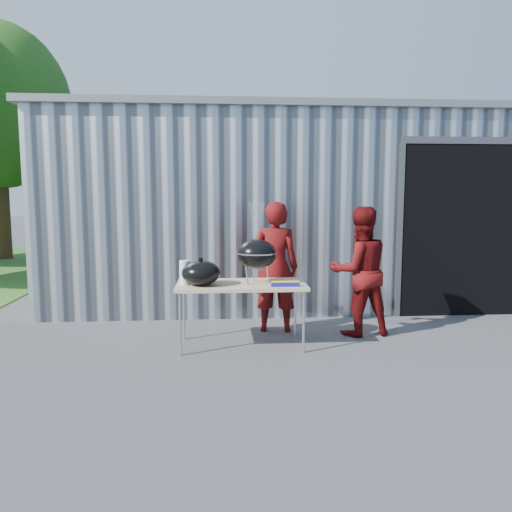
{
  "coord_description": "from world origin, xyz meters",
  "views": [
    {
      "loc": [
        -0.54,
        -5.33,
        1.77
      ],
      "look_at": [
        -0.1,
        0.56,
        1.05
      ],
      "focal_mm": 35.0,
      "sensor_mm": 36.0,
      "label": 1
    }
  ],
  "objects": [
    {
      "name": "ground",
      "position": [
        0.0,
        0.0,
        0.0
      ],
      "size": [
        80.0,
        80.0,
        0.0
      ],
      "primitive_type": "plane",
      "color": "#3F3F42"
    },
    {
      "name": "building",
      "position": [
        0.92,
        4.59,
        1.54
      ],
      "size": [
        8.2,
        6.2,
        3.1
      ],
      "color": "#B8BDC4",
      "rests_on": "ground"
    },
    {
      "name": "folding_table",
      "position": [
        -0.29,
        0.41,
        0.71
      ],
      "size": [
        1.5,
        0.75,
        0.75
      ],
      "color": "tan",
      "rests_on": "ground"
    },
    {
      "name": "kettle_grill",
      "position": [
        -0.11,
        0.4,
        1.17
      ],
      "size": [
        0.47,
        0.47,
        0.94
      ],
      "color": "black",
      "rests_on": "folding_table"
    },
    {
      "name": "grill_lid",
      "position": [
        -0.75,
        0.31,
        0.89
      ],
      "size": [
        0.44,
        0.44,
        0.32
      ],
      "color": "black",
      "rests_on": "folding_table"
    },
    {
      "name": "paper_towels",
      "position": [
        -0.94,
        0.36,
        0.89
      ],
      "size": [
        0.12,
        0.12,
        0.28
      ],
      "primitive_type": "cylinder",
      "color": "white",
      "rests_on": "folding_table"
    },
    {
      "name": "white_tub",
      "position": [
        -0.84,
        0.62,
        0.8
      ],
      "size": [
        0.2,
        0.15,
        0.1
      ],
      "primitive_type": "cube",
      "color": "white",
      "rests_on": "folding_table"
    },
    {
      "name": "foil_box",
      "position": [
        0.2,
        0.16,
        0.78
      ],
      "size": [
        0.32,
        0.05,
        0.06
      ],
      "color": "#18158E",
      "rests_on": "folding_table"
    },
    {
      "name": "person_cook",
      "position": [
        0.17,
        1.03,
        0.85
      ],
      "size": [
        0.66,
        0.48,
        1.69
      ],
      "primitive_type": "imported",
      "rotation": [
        0.0,
        0.0,
        3.02
      ],
      "color": "#540B0B",
      "rests_on": "ground"
    },
    {
      "name": "person_bystander",
      "position": [
        1.23,
        0.79,
        0.82
      ],
      "size": [
        0.87,
        0.72,
        1.63
      ],
      "primitive_type": "imported",
      "rotation": [
        0.0,
        0.0,
        3.28
      ],
      "color": "#540B0B",
      "rests_on": "ground"
    }
  ]
}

